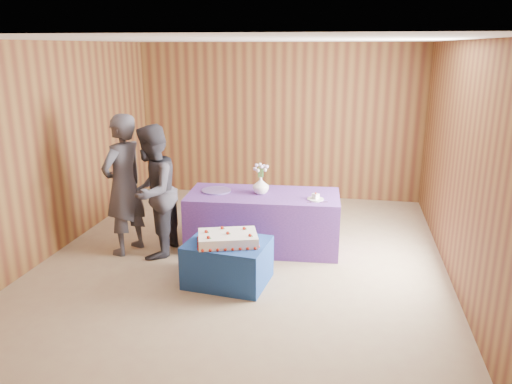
% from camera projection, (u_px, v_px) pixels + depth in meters
% --- Properties ---
extents(ground, '(6.00, 6.00, 0.00)m').
position_uv_depth(ground, '(243.00, 261.00, 6.35)').
color(ground, gray).
rests_on(ground, ground).
extents(room_shell, '(5.04, 6.04, 2.72)m').
position_uv_depth(room_shell, '(242.00, 120.00, 5.84)').
color(room_shell, brown).
rests_on(room_shell, ground).
extents(cake_table, '(0.97, 0.80, 0.50)m').
position_uv_depth(cake_table, '(228.00, 262.00, 5.71)').
color(cake_table, '#1B3D97').
rests_on(cake_table, ground).
extents(serving_table, '(2.05, 1.03, 0.75)m').
position_uv_depth(serving_table, '(263.00, 221.00, 6.70)').
color(serving_table, '#633491').
rests_on(serving_table, ground).
extents(sheet_cake, '(0.79, 0.64, 0.16)m').
position_uv_depth(sheet_cake, '(228.00, 238.00, 5.58)').
color(sheet_cake, white).
rests_on(sheet_cake, cake_table).
extents(vase, '(0.29, 0.29, 0.22)m').
position_uv_depth(vase, '(261.00, 185.00, 6.58)').
color(vase, white).
rests_on(vase, serving_table).
extents(flower_spray, '(0.21, 0.20, 0.16)m').
position_uv_depth(flower_spray, '(261.00, 167.00, 6.51)').
color(flower_spray, '#2C6F2E').
rests_on(flower_spray, vase).
extents(platter, '(0.43, 0.43, 0.02)m').
position_uv_depth(platter, '(216.00, 191.00, 6.72)').
color(platter, '#604C98').
rests_on(platter, serving_table).
extents(plate, '(0.27, 0.27, 0.01)m').
position_uv_depth(plate, '(315.00, 199.00, 6.36)').
color(plate, silver).
rests_on(plate, serving_table).
extents(cake_slice, '(0.10, 0.10, 0.09)m').
position_uv_depth(cake_slice, '(316.00, 196.00, 6.34)').
color(cake_slice, white).
rests_on(cake_slice, plate).
extents(knife, '(0.26, 0.08, 0.00)m').
position_uv_depth(knife, '(317.00, 202.00, 6.24)').
color(knife, '#B0AFB4').
rests_on(knife, serving_table).
extents(guest_left, '(0.63, 0.77, 1.83)m').
position_uv_depth(guest_left, '(124.00, 185.00, 6.40)').
color(guest_left, '#3C3C47').
rests_on(guest_left, ground).
extents(guest_right, '(0.65, 0.84, 1.71)m').
position_uv_depth(guest_right, '(152.00, 192.00, 6.32)').
color(guest_right, '#33333D').
rests_on(guest_right, ground).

